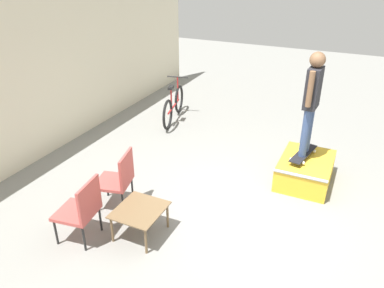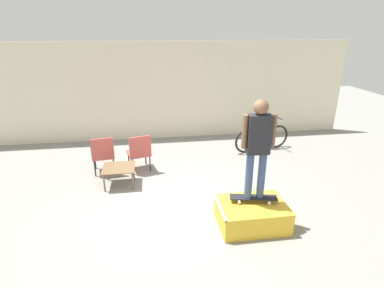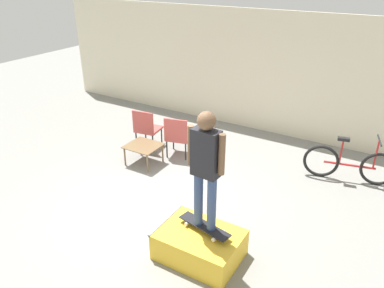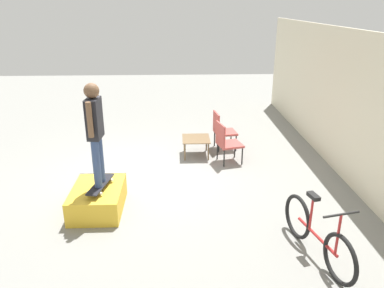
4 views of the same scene
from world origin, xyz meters
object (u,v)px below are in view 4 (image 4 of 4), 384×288
coffee_table (196,140)px  patio_chair_right (226,141)px  skateboard_on_ramp (100,184)px  skate_ramp_box (98,199)px  person_skater (95,127)px  patio_chair_left (222,129)px  bicycle (317,235)px

coffee_table → patio_chair_right: size_ratio=0.74×
skateboard_on_ramp → coffee_table: size_ratio=1.22×
skate_ramp_box → person_skater: bearing=63.5°
skate_ramp_box → patio_chair_left: (-2.88, 2.53, 0.31)m
skate_ramp_box → skateboard_on_ramp: (0.04, 0.08, 0.30)m
skateboard_on_ramp → coffee_table: skateboard_on_ramp is taller
patio_chair_left → patio_chair_right: bearing=171.9°
skateboard_on_ramp → bicycle: bicycle is taller
person_skater → skate_ramp_box: bearing=-112.9°
coffee_table → patio_chair_right: bearing=55.8°
person_skater → coffee_table: size_ratio=2.50×
bicycle → person_skater: bearing=-126.3°
patio_chair_left → bicycle: bearing=-176.9°
skateboard_on_ramp → person_skater: size_ratio=0.49×
skateboard_on_ramp → patio_chair_right: bearing=141.0°
person_skater → patio_chair_right: 3.36m
patio_chair_left → skateboard_on_ramp: bearing=131.8°
skate_ramp_box → bicycle: size_ratio=0.70×
person_skater → coffee_table: (-2.50, 1.79, -1.19)m
patio_chair_left → bicycle: (4.35, 0.87, -0.16)m
skateboard_on_ramp → person_skater: 1.06m
person_skater → patio_chair_left: (-2.92, 2.45, -1.04)m
skateboard_on_ramp → patio_chair_left: size_ratio=0.91×
skate_ramp_box → patio_chair_left: bearing=138.7°
person_skater → bicycle: (1.43, 3.32, -1.20)m
bicycle → patio_chair_right: bearing=-178.9°
skate_ramp_box → coffee_table: skate_ramp_box is taller
patio_chair_left → skate_ramp_box: bearing=130.5°
patio_chair_right → bicycle: size_ratio=0.55×
skate_ramp_box → patio_chair_left: size_ratio=1.28×
skateboard_on_ramp → patio_chair_right: 3.20m
coffee_table → patio_chair_right: 0.82m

